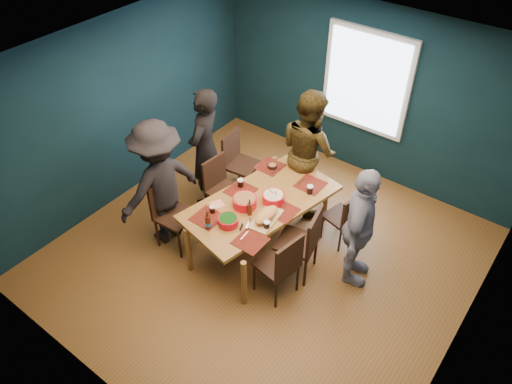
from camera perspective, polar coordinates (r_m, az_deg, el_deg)
room at (r=6.01m, az=2.64°, el=3.25°), size 5.01×5.01×2.71m
dining_table at (r=6.44m, az=0.57°, el=-1.49°), size 1.39×2.19×0.77m
chair_left_far at (r=7.45m, az=-2.16°, el=3.89°), size 0.49×0.49×0.99m
chair_left_mid at (r=7.02m, az=-4.15°, el=0.96°), size 0.46×0.46×0.94m
chair_left_near at (r=6.65m, az=-9.84°, el=-1.84°), size 0.48×0.48×1.01m
chair_right_far at (r=6.69m, az=10.28°, el=-2.62°), size 0.47×0.47×0.86m
chair_right_mid at (r=6.15m, az=5.58°, el=-5.37°), size 0.56×0.56×1.03m
chair_right_near at (r=5.91m, az=3.01°, el=-8.11°), size 0.50×0.50×0.97m
person_far_left at (r=7.08m, az=-5.85°, el=4.97°), size 0.61×0.77×1.84m
person_back at (r=7.03m, az=5.99°, el=4.75°), size 1.11×1.00×1.86m
person_right at (r=6.03m, az=11.71°, el=-4.10°), size 0.68×1.06×1.68m
person_near_left at (r=6.55m, az=-10.96°, el=0.94°), size 0.86×1.27×1.82m
bowl_salad at (r=6.28m, az=-1.31°, el=-1.07°), size 0.31×0.31×0.13m
bowl_dumpling at (r=6.34m, az=1.98°, el=-0.65°), size 0.29×0.29×0.27m
bowl_herbs at (r=6.03m, az=-3.20°, el=-3.30°), size 0.25×0.25×0.11m
cutting_board at (r=6.08m, az=1.15°, el=-2.75°), size 0.33×0.62×0.14m
small_bowl at (r=6.92m, az=1.88°, el=2.98°), size 0.13×0.13×0.06m
beer_bottle_a at (r=5.98m, az=-5.52°, el=-3.44°), size 0.07×0.07×0.27m
beer_bottle_b at (r=6.14m, az=-0.73°, el=-1.93°), size 0.06×0.06×0.24m
cola_glass_a at (r=6.21m, az=-5.01°, el=-1.98°), size 0.07×0.07×0.10m
cola_glass_b at (r=5.98m, az=1.25°, el=-3.77°), size 0.08×0.08×0.11m
cola_glass_c at (r=6.50m, az=6.18°, el=0.33°), size 0.08×0.08×0.12m
cola_glass_d at (r=6.57m, az=-1.79°, el=1.06°), size 0.08×0.08×0.11m
napkin_a at (r=6.25m, az=3.84°, el=-2.23°), size 0.19×0.19×0.00m
napkin_b at (r=6.35m, az=-4.45°, el=-1.40°), size 0.20×0.20×0.00m
napkin_c at (r=5.84m, az=-0.77°, el=-5.86°), size 0.16×0.16×0.00m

